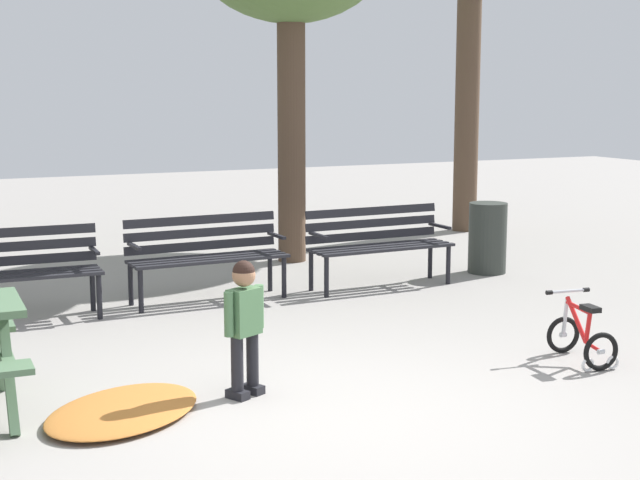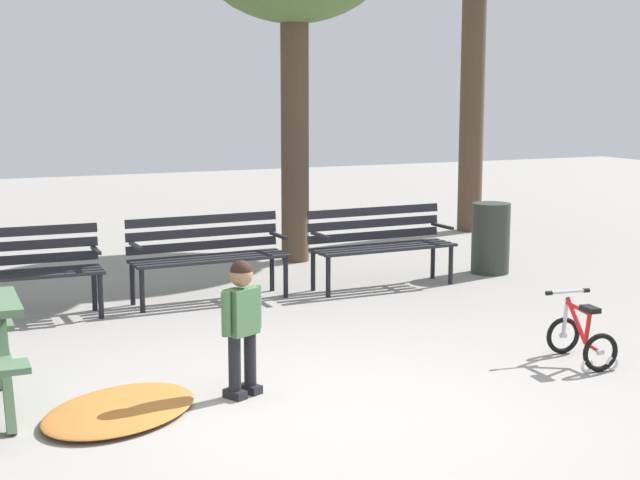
{
  "view_description": "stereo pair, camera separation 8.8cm",
  "coord_description": "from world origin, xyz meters",
  "px_view_note": "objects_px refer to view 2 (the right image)",
  "views": [
    {
      "loc": [
        -2.54,
        -5.34,
        2.12
      ],
      "look_at": [
        0.81,
        1.81,
        0.85
      ],
      "focal_mm": 52.85,
      "sensor_mm": 36.0,
      "label": 1
    },
    {
      "loc": [
        -2.46,
        -5.38,
        2.12
      ],
      "look_at": [
        0.81,
        1.81,
        0.85
      ],
      "focal_mm": 52.85,
      "sensor_mm": 36.0,
      "label": 2
    }
  ],
  "objects_px": {
    "park_bench_right": "(380,240)",
    "kids_bicycle": "(582,338)",
    "trash_bin": "(491,238)",
    "park_bench_left": "(207,250)",
    "child_standing": "(242,318)",
    "park_bench_far_left": "(12,266)"
  },
  "relations": [
    {
      "from": "child_standing",
      "to": "trash_bin",
      "type": "relative_size",
      "value": 1.18
    },
    {
      "from": "park_bench_right",
      "to": "trash_bin",
      "type": "distance_m",
      "value": 1.53
    },
    {
      "from": "park_bench_left",
      "to": "park_bench_far_left",
      "type": "bearing_deg",
      "value": -177.97
    },
    {
      "from": "park_bench_right",
      "to": "kids_bicycle",
      "type": "relative_size",
      "value": 2.72
    },
    {
      "from": "park_bench_far_left",
      "to": "park_bench_right",
      "type": "distance_m",
      "value": 3.79
    },
    {
      "from": "child_standing",
      "to": "trash_bin",
      "type": "height_order",
      "value": "child_standing"
    },
    {
      "from": "park_bench_far_left",
      "to": "child_standing",
      "type": "bearing_deg",
      "value": -68.05
    },
    {
      "from": "child_standing",
      "to": "trash_bin",
      "type": "distance_m",
      "value": 5.11
    },
    {
      "from": "park_bench_far_left",
      "to": "kids_bicycle",
      "type": "relative_size",
      "value": 2.72
    },
    {
      "from": "park_bench_right",
      "to": "trash_bin",
      "type": "height_order",
      "value": "park_bench_right"
    },
    {
      "from": "park_bench_left",
      "to": "kids_bicycle",
      "type": "bearing_deg",
      "value": -59.36
    },
    {
      "from": "park_bench_left",
      "to": "park_bench_right",
      "type": "height_order",
      "value": "same"
    },
    {
      "from": "park_bench_far_left",
      "to": "child_standing",
      "type": "xyz_separation_m",
      "value": [
        1.18,
        -2.94,
        0.05
      ]
    },
    {
      "from": "kids_bicycle",
      "to": "trash_bin",
      "type": "height_order",
      "value": "trash_bin"
    },
    {
      "from": "park_bench_far_left",
      "to": "kids_bicycle",
      "type": "xyz_separation_m",
      "value": [
        3.87,
        -3.27,
        -0.31
      ]
    },
    {
      "from": "park_bench_right",
      "to": "child_standing",
      "type": "height_order",
      "value": "child_standing"
    },
    {
      "from": "park_bench_left",
      "to": "park_bench_right",
      "type": "distance_m",
      "value": 1.9
    },
    {
      "from": "park_bench_left",
      "to": "kids_bicycle",
      "type": "height_order",
      "value": "park_bench_left"
    },
    {
      "from": "kids_bicycle",
      "to": "trash_bin",
      "type": "bearing_deg",
      "value": 66.59
    },
    {
      "from": "park_bench_left",
      "to": "child_standing",
      "type": "bearing_deg",
      "value": -103.33
    },
    {
      "from": "park_bench_far_left",
      "to": "child_standing",
      "type": "distance_m",
      "value": 3.17
    },
    {
      "from": "park_bench_right",
      "to": "child_standing",
      "type": "relative_size",
      "value": 1.67
    }
  ]
}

